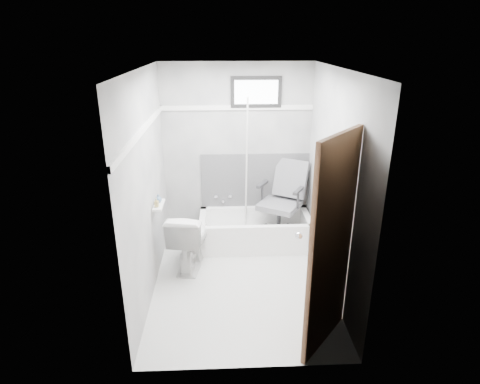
{
  "coord_description": "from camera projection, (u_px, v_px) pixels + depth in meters",
  "views": [
    {
      "loc": [
        -0.19,
        -3.99,
        2.69
      ],
      "look_at": [
        0.0,
        0.35,
        1.0
      ],
      "focal_mm": 30.0,
      "sensor_mm": 36.0,
      "label": 1
    }
  ],
  "objects": [
    {
      "name": "floor",
      "position": [
        241.0,
        282.0,
        4.7
      ],
      "size": [
        2.6,
        2.6,
        0.0
      ],
      "primitive_type": "plane",
      "color": "silver",
      "rests_on": "ground"
    },
    {
      "name": "window",
      "position": [
        256.0,
        92.0,
        5.17
      ],
      "size": [
        0.66,
        0.04,
        0.4
      ],
      "primitive_type": null,
      "color": "black",
      "rests_on": "wall_back"
    },
    {
      "name": "shelf",
      "position": [
        159.0,
        205.0,
        4.56
      ],
      "size": [
        0.1,
        0.32,
        0.02
      ],
      "primitive_type": "cube",
      "color": "silver",
      "rests_on": "wall_left"
    },
    {
      "name": "toilet",
      "position": [
        189.0,
        239.0,
        4.91
      ],
      "size": [
        0.53,
        0.81,
        0.74
      ],
      "primitive_type": "imported",
      "rotation": [
        0.0,
        0.0,
        2.99
      ],
      "color": "white",
      "rests_on": "floor"
    },
    {
      "name": "office_chair",
      "position": [
        280.0,
        200.0,
        5.4
      ],
      "size": [
        0.81,
        0.81,
        1.02
      ],
      "primitive_type": null,
      "rotation": [
        0.0,
        0.0,
        -0.54
      ],
      "color": "slate",
      "rests_on": "bathtub"
    },
    {
      "name": "trim_left",
      "position": [
        143.0,
        130.0,
        4.0
      ],
      "size": [
        0.02,
        2.6,
        0.06
      ],
      "primitive_type": "cube",
      "color": "white",
      "rests_on": "wall_left"
    },
    {
      "name": "wall_left",
      "position": [
        147.0,
        188.0,
        4.22
      ],
      "size": [
        0.02,
        2.6,
        2.4
      ],
      "primitive_type": "cube",
      "color": "slate",
      "rests_on": "floor"
    },
    {
      "name": "bathtub",
      "position": [
        255.0,
        230.0,
        5.5
      ],
      "size": [
        1.5,
        0.7,
        0.42
      ],
      "primitive_type": null,
      "color": "white",
      "rests_on": "floor"
    },
    {
      "name": "soap_bottle_b",
      "position": [
        158.0,
        198.0,
        4.59
      ],
      "size": [
        0.1,
        0.1,
        0.1
      ],
      "primitive_type": "imported",
      "rotation": [
        0.0,
        0.0,
        0.38
      ],
      "color": "slate",
      "rests_on": "shelf"
    },
    {
      "name": "door",
      "position": [
        372.0,
        264.0,
        3.18
      ],
      "size": [
        0.78,
        0.78,
        2.0
      ],
      "primitive_type": null,
      "color": "#52311E",
      "rests_on": "floor"
    },
    {
      "name": "backerboard",
      "position": [
        255.0,
        181.0,
        5.62
      ],
      "size": [
        1.5,
        0.02,
        0.78
      ],
      "primitive_type": "cube",
      "color": "#4C4C4F",
      "rests_on": "wall_back"
    },
    {
      "name": "faucet",
      "position": [
        223.0,
        198.0,
        5.67
      ],
      "size": [
        0.26,
        0.1,
        0.16
      ],
      "primitive_type": null,
      "color": "silver",
      "rests_on": "wall_back"
    },
    {
      "name": "wall_right",
      "position": [
        334.0,
        185.0,
        4.3
      ],
      "size": [
        0.02,
        2.6,
        2.4
      ],
      "primitive_type": "cube",
      "color": "slate",
      "rests_on": "floor"
    },
    {
      "name": "ceiling",
      "position": [
        242.0,
        69.0,
        3.83
      ],
      "size": [
        2.6,
        2.6,
        0.0
      ],
      "primitive_type": "plane",
      "rotation": [
        3.14,
        0.0,
        0.0
      ],
      "color": "silver",
      "rests_on": "floor"
    },
    {
      "name": "pole",
      "position": [
        246.0,
        169.0,
        5.31
      ],
      "size": [
        0.02,
        0.35,
        1.93
      ],
      "primitive_type": "cylinder",
      "rotation": [
        0.17,
        0.0,
        0.0
      ],
      "color": "silver",
      "rests_on": "bathtub"
    },
    {
      "name": "soap_bottle_a",
      "position": [
        156.0,
        202.0,
        4.46
      ],
      "size": [
        0.05,
        0.05,
        0.1
      ],
      "primitive_type": "imported",
      "rotation": [
        0.0,
        0.0,
        -0.08
      ],
      "color": "tan",
      "rests_on": "shelf"
    },
    {
      "name": "wall_back",
      "position": [
        237.0,
        153.0,
        5.47
      ],
      "size": [
        2.0,
        0.02,
        2.4
      ],
      "primitive_type": "cube",
      "color": "slate",
      "rests_on": "floor"
    },
    {
      "name": "wall_front",
      "position": [
        250.0,
        246.0,
        3.05
      ],
      "size": [
        2.0,
        0.02,
        2.4
      ],
      "primitive_type": "cube",
      "color": "slate",
      "rests_on": "floor"
    },
    {
      "name": "trim_back",
      "position": [
        237.0,
        108.0,
        5.23
      ],
      "size": [
        2.0,
        0.02,
        0.06
      ],
      "primitive_type": "cube",
      "color": "white",
      "rests_on": "wall_back"
    }
  ]
}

